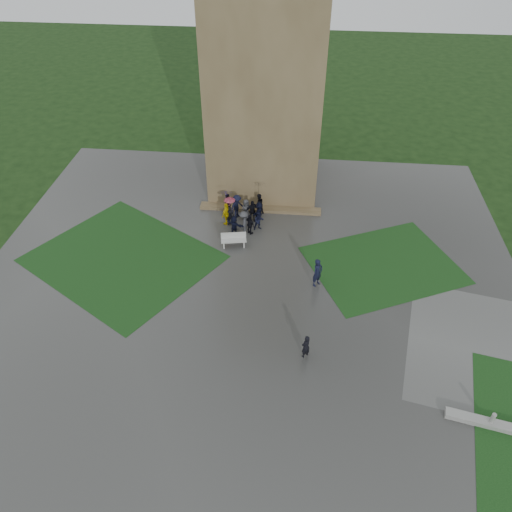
# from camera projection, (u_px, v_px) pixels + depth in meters

# --- Properties ---
(ground) EXTENTS (120.00, 120.00, 0.00)m
(ground) POSITION_uv_depth(u_px,v_px,m) (244.00, 311.00, 29.04)
(ground) COLOR black
(plaza) EXTENTS (34.00, 34.00, 0.02)m
(plaza) POSITION_uv_depth(u_px,v_px,m) (248.00, 288.00, 30.58)
(plaza) COLOR #343431
(plaza) RESTS_ON ground
(lawn_inset_left) EXTENTS (14.10, 13.46, 0.01)m
(lawn_inset_left) POSITION_uv_depth(u_px,v_px,m) (123.00, 258.00, 32.77)
(lawn_inset_left) COLOR #123512
(lawn_inset_left) RESTS_ON plaza
(lawn_inset_right) EXTENTS (11.12, 10.15, 0.01)m
(lawn_inset_right) POSITION_uv_depth(u_px,v_px,m) (383.00, 265.00, 32.25)
(lawn_inset_right) COLOR #123512
(lawn_inset_right) RESTS_ON plaza
(tower) EXTENTS (8.00, 8.00, 18.00)m
(tower) POSITION_uv_depth(u_px,v_px,m) (267.00, 68.00, 34.97)
(tower) COLOR brown
(tower) RESTS_ON ground
(tower_plinth) EXTENTS (9.00, 0.80, 0.22)m
(tower_plinth) POSITION_uv_depth(u_px,v_px,m) (260.00, 209.00, 37.16)
(tower_plinth) COLOR brown
(tower_plinth) RESTS_ON plaza
(bench) EXTENTS (1.76, 0.83, 0.98)m
(bench) POSITION_uv_depth(u_px,v_px,m) (234.00, 240.00, 33.52)
(bench) COLOR #B7B7B2
(bench) RESTS_ON plaza
(visitor_cluster) EXTENTS (3.26, 3.74, 2.70)m
(visitor_cluster) POSITION_uv_depth(u_px,v_px,m) (242.00, 210.00, 35.29)
(visitor_cluster) COLOR black
(visitor_cluster) RESTS_ON plaza
(pedestrian_mid) EXTENTS (0.81, 0.83, 1.92)m
(pedestrian_mid) POSITION_uv_depth(u_px,v_px,m) (318.00, 273.00, 30.20)
(pedestrian_mid) COLOR black
(pedestrian_mid) RESTS_ON plaza
(pedestrian_near) EXTENTS (0.64, 0.63, 1.49)m
(pedestrian_near) POSITION_uv_depth(u_px,v_px,m) (306.00, 346.00, 25.97)
(pedestrian_near) COLOR black
(pedestrian_near) RESTS_ON plaza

